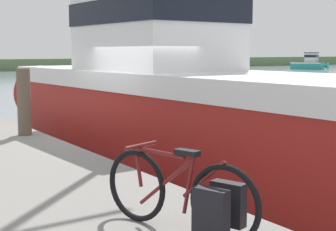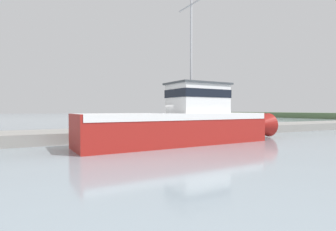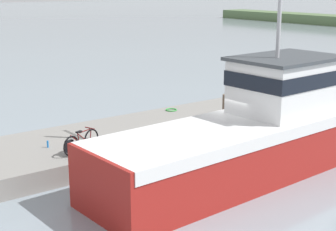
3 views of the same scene
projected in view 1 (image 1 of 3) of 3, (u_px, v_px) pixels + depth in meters
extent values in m
plane|color=#84939E|center=(121.00, 166.00, 10.79)|extent=(320.00, 320.00, 0.00)
cube|color=#567047|center=(124.00, 63.00, 73.98)|extent=(180.00, 5.00, 1.46)
cube|color=maroon|center=(198.00, 119.00, 10.71)|extent=(3.78, 12.83, 1.98)
cone|color=maroon|center=(54.00, 95.00, 16.75)|extent=(1.99, 2.37, 1.88)
cube|color=white|center=(198.00, 81.00, 10.61)|extent=(3.83, 12.58, 0.40)
cube|color=white|center=(155.00, 28.00, 11.75)|extent=(2.70, 3.69, 1.88)
cube|color=black|center=(155.00, 14.00, 11.71)|extent=(2.75, 3.77, 0.53)
cube|color=teal|center=(228.00, 67.00, 64.69)|extent=(2.77, 5.41, 0.85)
cone|color=teal|center=(210.00, 67.00, 66.94)|extent=(0.95, 1.05, 0.81)
cube|color=white|center=(228.00, 65.00, 64.65)|extent=(2.79, 5.32, 0.17)
cube|color=white|center=(224.00, 59.00, 65.05)|extent=(1.83, 1.94, 1.11)
cube|color=black|center=(224.00, 58.00, 65.02)|extent=(1.86, 1.98, 0.31)
cube|color=#3D4247|center=(224.00, 55.00, 64.97)|extent=(1.97, 2.09, 0.12)
cube|color=teal|center=(307.00, 66.00, 69.67)|extent=(3.50, 4.55, 0.96)
cone|color=teal|center=(326.00, 66.00, 68.40)|extent=(1.15, 1.07, 0.91)
cube|color=silver|center=(307.00, 63.00, 69.62)|extent=(3.49, 4.49, 0.19)
cube|color=silver|center=(311.00, 58.00, 69.27)|extent=(2.01, 2.00, 1.21)
cube|color=black|center=(311.00, 56.00, 69.24)|extent=(2.05, 2.04, 0.34)
cube|color=#3D4247|center=(312.00, 53.00, 69.19)|extent=(2.17, 2.16, 0.12)
torus|color=black|center=(225.00, 204.00, 4.45)|extent=(0.29, 0.70, 0.72)
torus|color=black|center=(136.00, 186.00, 5.08)|extent=(0.29, 0.70, 0.72)
cylinder|color=maroon|center=(209.00, 210.00, 4.56)|extent=(0.15, 0.34, 0.19)
cylinder|color=maroon|center=(189.00, 185.00, 4.67)|extent=(0.08, 0.14, 0.55)
cylinder|color=maroon|center=(204.00, 179.00, 4.56)|extent=(0.18, 0.44, 0.40)
cylinder|color=maroon|center=(166.00, 182.00, 4.83)|extent=(0.25, 0.63, 0.55)
cylinder|color=maroon|center=(162.00, 153.00, 4.83)|extent=(0.21, 0.51, 0.05)
cylinder|color=maroon|center=(139.00, 168.00, 5.03)|extent=(0.07, 0.10, 0.37)
cylinder|color=maroon|center=(141.00, 145.00, 4.99)|extent=(0.43, 0.18, 0.04)
cube|color=black|center=(187.00, 153.00, 4.65)|extent=(0.17, 0.26, 0.05)
cube|color=black|center=(211.00, 211.00, 4.38)|extent=(0.22, 0.34, 0.40)
cube|color=black|center=(228.00, 204.00, 4.60)|extent=(0.22, 0.34, 0.40)
cylinder|color=brown|center=(24.00, 102.00, 10.30)|extent=(0.27, 0.27, 1.34)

